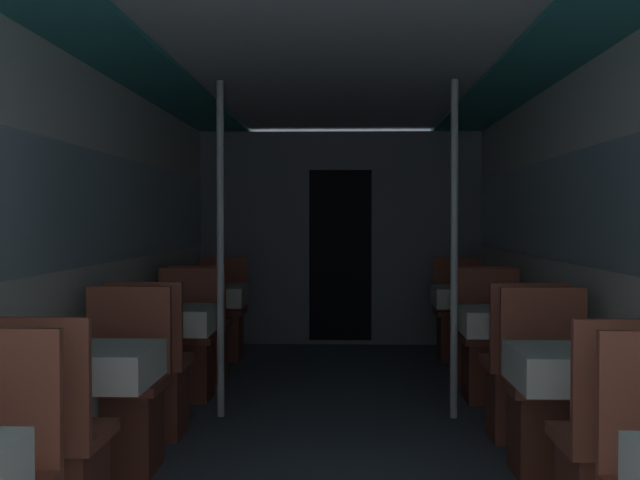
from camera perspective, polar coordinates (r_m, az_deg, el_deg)
The scene contains 23 objects.
wall_left at distance 5.32m, azimuth -15.02°, elevation -0.38°, with size 0.05×10.10×2.19m.
wall_right at distance 5.29m, azimuth 17.13°, elevation -0.40°, with size 0.05×10.10×2.19m.
ceiling_panel at distance 5.18m, azimuth 1.01°, elevation 11.82°, with size 2.94×10.10×0.07m.
bulkhead_far at distance 9.17m, azimuth 1.31°, elevation 0.10°, with size 2.88×0.09×2.19m.
dining_table_left_1 at distance 4.17m, azimuth -14.59°, elevation -8.17°, with size 0.59×0.59×0.71m.
chair_left_near_1 at distance 3.72m, azimuth -17.07°, elevation -14.30°, with size 0.45×0.45×0.93m.
chair_left_far_1 at distance 4.76m, azimuth -12.64°, elevation -10.79°, with size 0.45×0.45×0.93m.
dining_table_left_2 at distance 5.92m, azimuth -9.64°, elevation -5.33°, with size 0.59×0.59×0.71m.
chair_left_near_2 at distance 5.43m, azimuth -10.80°, elevation -9.29°, with size 0.45×0.45×0.93m.
chair_left_far_2 at distance 6.51m, azimuth -8.65°, elevation -7.50°, with size 0.45×0.45×0.93m.
support_pole_left_2 at distance 5.83m, azimuth -6.40°, elevation -0.58°, with size 0.05×0.05×2.19m.
dining_table_left_3 at distance 7.70m, azimuth -6.97°, elevation -3.78°, with size 0.59×0.59×0.71m.
chair_left_near_3 at distance 7.19m, azimuth -7.65°, elevation -6.66°, with size 0.45×0.45×0.93m.
chair_left_far_3 at distance 8.29m, azimuth -6.38°, elevation -5.59°, with size 0.45×0.45×0.93m.
dining_table_right_1 at distance 4.14m, azimuth 16.31°, elevation -8.26°, with size 0.59×0.59×0.71m.
chair_right_far_1 at distance 4.74m, azimuth 14.54°, elevation -10.88°, with size 0.45×0.45×0.93m.
dining_table_right_2 at distance 5.90m, azimuth 11.84°, elevation -5.37°, with size 0.59×0.59×0.71m.
chair_right_near_2 at distance 5.40m, azimuth 12.89°, elevation -9.35°, with size 0.45×0.45×0.93m.
chair_right_far_2 at distance 6.49m, azimuth 10.95°, elevation -7.53°, with size 0.45×0.45×0.93m.
support_pole_right_2 at distance 5.81m, azimuth 8.58°, elevation -0.59°, with size 0.05×0.05×2.19m.
dining_table_right_3 at distance 7.68m, azimuth 9.45°, elevation -3.80°, with size 0.59×0.59×0.71m.
chair_right_near_3 at distance 7.17m, azimuth 10.05°, elevation -6.69°, with size 0.45×0.45×0.93m.
chair_right_far_3 at distance 8.27m, azimuth 8.92°, elevation -5.61°, with size 0.45×0.45×0.93m.
Camera 1 is at (0.06, -1.44, 1.29)m, focal length 50.00 mm.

